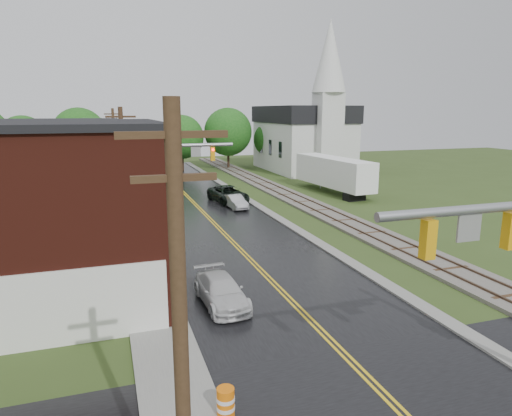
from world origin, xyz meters
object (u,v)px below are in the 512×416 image
tree_left_e (95,147)px  suv_dark (228,194)px  traffic_signal_far (167,162)px  sedan_silver (235,202)px  semi_trailer (334,172)px  utility_pole_a (181,345)px  utility_pole_c (115,149)px  construction_barrel (226,403)px  brick_building (0,216)px  utility_pole_b (124,177)px  tree_left_c (38,157)px  pickup_white (221,291)px  church (306,131)px

tree_left_e → suv_dark: bearing=-42.8°
traffic_signal_far → sedan_silver: size_ratio=1.99×
sedan_silver → semi_trailer: (12.26, 4.37, 1.66)m
utility_pole_a → utility_pole_c: bearing=90.0°
utility_pole_a → construction_barrel: size_ratio=9.67×
traffic_signal_far → brick_building: bearing=-126.9°
utility_pole_b → suv_dark: 16.67m
traffic_signal_far → suv_dark: traffic_signal_far is taller
suv_dark → construction_barrel: (-8.25, -30.71, -0.32)m
sedan_silver → traffic_signal_far: bearing=-149.5°
traffic_signal_far → tree_left_c: (-10.38, 12.90, -0.46)m
utility_pole_a → construction_barrel: (1.80, 4.00, -4.25)m
pickup_white → construction_barrel: 7.95m
suv_dark → construction_barrel: size_ratio=6.11×
brick_building → tree_left_e: bearing=83.3°
traffic_signal_far → utility_pole_b: size_ratio=0.82×
pickup_white → construction_barrel: size_ratio=4.78×
utility_pole_b → sedan_silver: 14.56m
brick_building → utility_pole_b: size_ratio=1.59×
church → sedan_silver: bearing=-127.6°
utility_pole_a → tree_left_c: (-7.05, 39.90, -0.21)m
pickup_white → suv_dark: bearing=71.6°
church → suv_dark: bearing=-131.4°
tree_left_c → construction_barrel: tree_left_c is taller
traffic_signal_far → construction_barrel: (-1.53, -23.00, -4.51)m
brick_building → semi_trailer: (27.88, 21.19, -1.88)m
tree_left_c → sedan_silver: (16.98, -8.08, -3.90)m
utility_pole_c → suv_dark: 14.24m
traffic_signal_far → utility_pole_a: utility_pole_a is taller
utility_pole_b → semi_trailer: utility_pole_b is taller
church → tree_left_c: (-33.85, -13.84, -1.32)m
brick_building → pickup_white: size_ratio=3.21×
utility_pole_b → suv_dark: utility_pole_b is taller
tree_left_e → utility_pole_c: bearing=-42.8°
tree_left_e → construction_barrel: 42.30m
tree_left_e → tree_left_c: bearing=-129.8°
brick_building → tree_left_c: size_ratio=1.87×
utility_pole_a → semi_trailer: (22.20, 36.19, -2.45)m
tree_left_c → sedan_silver: bearing=-25.4°
construction_barrel → suv_dark: bearing=75.0°
church → utility_pole_c: bearing=-160.0°
brick_building → church: bearing=50.0°
utility_pole_a → semi_trailer: utility_pole_a is taller
pickup_white → tree_left_c: bearing=107.9°
tree_left_e → utility_pole_a: bearing=-87.4°
brick_building → tree_left_c: (-1.36, 24.90, 0.36)m
brick_building → utility_pole_c: (5.68, 29.00, 0.57)m
tree_left_e → construction_barrel: (3.85, -41.90, -4.35)m
brick_building → construction_barrel: (7.48, -11.00, -3.69)m
brick_building → utility_pole_c: utility_pole_c is taller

